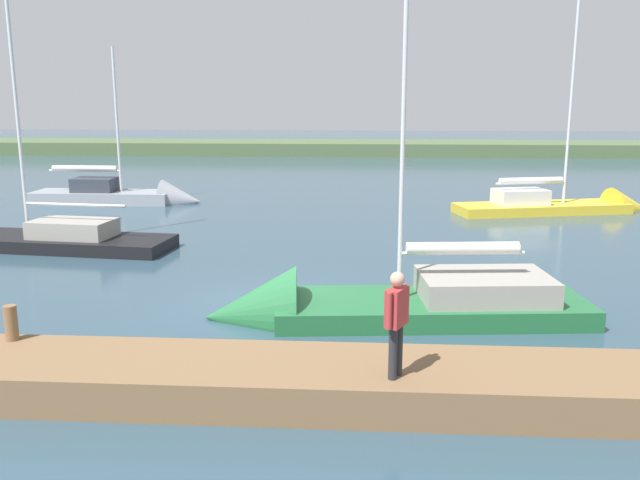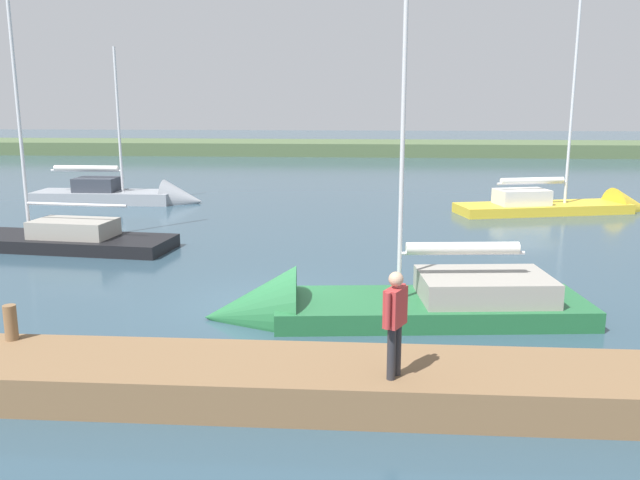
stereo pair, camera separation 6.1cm
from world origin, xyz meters
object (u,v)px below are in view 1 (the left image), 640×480
Objects in this scene: person_on_dock at (397,317)px; sailboat_far_right at (570,209)px; sailboat_behind_pier at (3,243)px; sailboat_near_dock at (130,199)px; mooring_post_far at (11,323)px; sailboat_inner_slip at (364,312)px.

sailboat_far_right is at bearing -86.52° from person_on_dock.
sailboat_behind_pier is 1.46× the size of sailboat_near_dock.
mooring_post_far is 21.54m from sailboat_near_dock.
mooring_post_far is 0.07× the size of sailboat_inner_slip.
mooring_post_far is at bearing -75.73° from sailboat_near_dock.
mooring_post_far is at bearing 126.48° from sailboat_behind_pier.
sailboat_near_dock is (21.31, -1.29, 0.09)m from sailboat_far_right.
sailboat_inner_slip is 20.86m from sailboat_near_dock.
sailboat_inner_slip is 14.64m from sailboat_behind_pier.
sailboat_inner_slip reaches higher than person_on_dock.
person_on_dock is (-0.50, 4.88, 1.53)m from sailboat_inner_slip.
mooring_post_far is 0.38× the size of person_on_dock.
sailboat_near_dock is (5.26, -20.87, -0.79)m from mooring_post_far.
mooring_post_far is 12.48m from sailboat_behind_pier.
mooring_post_far is at bearing 17.31° from person_on_dock.
person_on_dock is (-12.32, 22.06, 1.48)m from sailboat_near_dock.
sailboat_behind_pier is at bearing -59.78° from mooring_post_far.
sailboat_far_right is 24.00m from sailboat_behind_pier.
sailboat_behind_pier is at bearing -15.00° from person_on_dock.
sailboat_behind_pier reaches higher than sailboat_far_right.
sailboat_behind_pier reaches higher than sailboat_near_dock.
sailboat_far_right is at bearing -3.34° from sailboat_near_dock.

